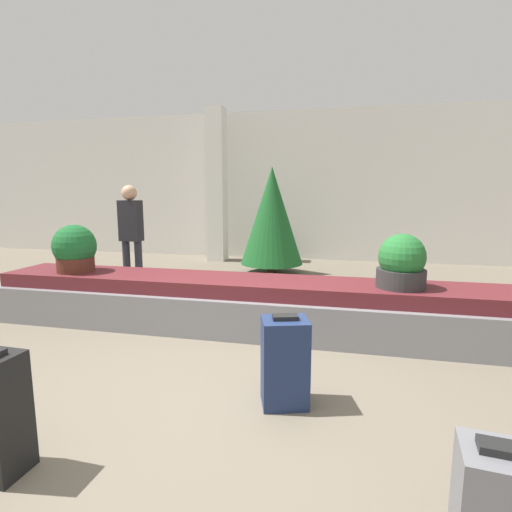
{
  "coord_description": "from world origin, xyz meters",
  "views": [
    {
      "loc": [
        0.92,
        -2.59,
        1.47
      ],
      "look_at": [
        0.0,
        1.44,
        0.81
      ],
      "focal_mm": 28.0,
      "sensor_mm": 36.0,
      "label": 1
    }
  ],
  "objects_px": {
    "potted_plant_0": "(75,249)",
    "decorated_tree": "(272,216)",
    "pillar": "(217,186)",
    "suitcase_4": "(285,362)",
    "potted_plant_1": "(402,263)",
    "traveler_0": "(131,229)"
  },
  "relations": [
    {
      "from": "pillar",
      "to": "decorated_tree",
      "type": "bearing_deg",
      "value": -39.01
    },
    {
      "from": "suitcase_4",
      "to": "potted_plant_1",
      "type": "bearing_deg",
      "value": 40.04
    },
    {
      "from": "potted_plant_0",
      "to": "decorated_tree",
      "type": "height_order",
      "value": "decorated_tree"
    },
    {
      "from": "pillar",
      "to": "traveler_0",
      "type": "distance_m",
      "value": 2.98
    },
    {
      "from": "potted_plant_0",
      "to": "potted_plant_1",
      "type": "height_order",
      "value": "potted_plant_0"
    },
    {
      "from": "suitcase_4",
      "to": "decorated_tree",
      "type": "relative_size",
      "value": 0.34
    },
    {
      "from": "pillar",
      "to": "suitcase_4",
      "type": "bearing_deg",
      "value": -67.31
    },
    {
      "from": "suitcase_4",
      "to": "potted_plant_1",
      "type": "xyz_separation_m",
      "value": [
        0.91,
        1.41,
        0.48
      ]
    },
    {
      "from": "potted_plant_1",
      "to": "traveler_0",
      "type": "distance_m",
      "value": 3.87
    },
    {
      "from": "decorated_tree",
      "to": "potted_plant_1",
      "type": "bearing_deg",
      "value": -58.94
    },
    {
      "from": "potted_plant_1",
      "to": "decorated_tree",
      "type": "xyz_separation_m",
      "value": [
        -1.85,
        3.06,
        0.26
      ]
    },
    {
      "from": "potted_plant_0",
      "to": "potted_plant_1",
      "type": "distance_m",
      "value": 3.58
    },
    {
      "from": "suitcase_4",
      "to": "traveler_0",
      "type": "height_order",
      "value": "traveler_0"
    },
    {
      "from": "pillar",
      "to": "suitcase_4",
      "type": "height_order",
      "value": "pillar"
    },
    {
      "from": "potted_plant_0",
      "to": "potted_plant_1",
      "type": "xyz_separation_m",
      "value": [
        3.58,
        0.02,
        -0.02
      ]
    },
    {
      "from": "pillar",
      "to": "decorated_tree",
      "type": "distance_m",
      "value": 1.9
    },
    {
      "from": "suitcase_4",
      "to": "traveler_0",
      "type": "relative_size",
      "value": 0.41
    },
    {
      "from": "potted_plant_0",
      "to": "traveler_0",
      "type": "distance_m",
      "value": 1.35
    },
    {
      "from": "pillar",
      "to": "potted_plant_1",
      "type": "relative_size",
      "value": 6.12
    },
    {
      "from": "suitcase_4",
      "to": "potted_plant_1",
      "type": "relative_size",
      "value": 1.23
    },
    {
      "from": "suitcase_4",
      "to": "decorated_tree",
      "type": "bearing_deg",
      "value": 84.76
    },
    {
      "from": "decorated_tree",
      "to": "suitcase_4",
      "type": "bearing_deg",
      "value": -78.2
    }
  ]
}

